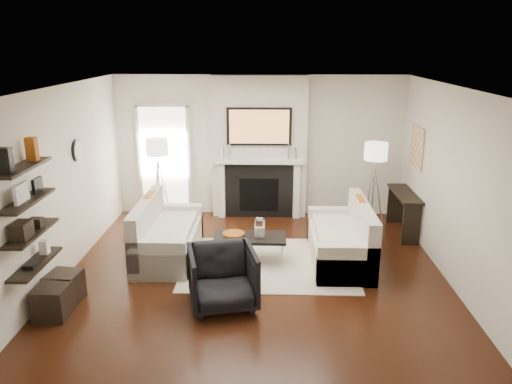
{
  "coord_description": "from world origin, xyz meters",
  "views": [
    {
      "loc": [
        0.19,
        -6.44,
        3.26
      ],
      "look_at": [
        0.0,
        0.6,
        1.15
      ],
      "focal_mm": 35.0,
      "sensor_mm": 36.0,
      "label": 1
    }
  ],
  "objects_px": {
    "lamp_left_shade": "(157,147)",
    "loveseat_right_base": "(339,248)",
    "armchair": "(223,275)",
    "lamp_right_shade": "(376,151)",
    "coffee_table": "(250,238)",
    "ottoman_near": "(65,287)",
    "loveseat_left_base": "(169,244)"
  },
  "relations": [
    {
      "from": "lamp_left_shade",
      "to": "loveseat_right_base",
      "type": "bearing_deg",
      "value": -28.01
    },
    {
      "from": "armchair",
      "to": "lamp_right_shade",
      "type": "xyz_separation_m",
      "value": [
        2.44,
        2.8,
        1.02
      ]
    },
    {
      "from": "lamp_left_shade",
      "to": "lamp_right_shade",
      "type": "height_order",
      "value": "same"
    },
    {
      "from": "coffee_table",
      "to": "lamp_right_shade",
      "type": "bearing_deg",
      "value": 34.12
    },
    {
      "from": "loveseat_right_base",
      "to": "lamp_right_shade",
      "type": "height_order",
      "value": "lamp_right_shade"
    },
    {
      "from": "armchair",
      "to": "lamp_left_shade",
      "type": "relative_size",
      "value": 2.13
    },
    {
      "from": "loveseat_right_base",
      "to": "lamp_right_shade",
      "type": "distance_m",
      "value": 2.01
    },
    {
      "from": "armchair",
      "to": "ottoman_near",
      "type": "bearing_deg",
      "value": 165.54
    },
    {
      "from": "armchair",
      "to": "lamp_left_shade",
      "type": "distance_m",
      "value": 3.56
    },
    {
      "from": "lamp_left_shade",
      "to": "ottoman_near",
      "type": "height_order",
      "value": "lamp_left_shade"
    },
    {
      "from": "ottoman_near",
      "to": "coffee_table",
      "type": "bearing_deg",
      "value": 28.77
    },
    {
      "from": "loveseat_right_base",
      "to": "lamp_right_shade",
      "type": "xyz_separation_m",
      "value": [
        0.76,
        1.39,
        1.24
      ]
    },
    {
      "from": "lamp_right_shade",
      "to": "ottoman_near",
      "type": "bearing_deg",
      "value": -148.61
    },
    {
      "from": "loveseat_left_base",
      "to": "loveseat_right_base",
      "type": "bearing_deg",
      "value": -2.11
    },
    {
      "from": "loveseat_left_base",
      "to": "lamp_right_shade",
      "type": "relative_size",
      "value": 4.5
    },
    {
      "from": "ottoman_near",
      "to": "armchair",
      "type": "bearing_deg",
      "value": -1.16
    },
    {
      "from": "loveseat_right_base",
      "to": "lamp_left_shade",
      "type": "xyz_separation_m",
      "value": [
        -3.14,
        1.67,
        1.24
      ]
    },
    {
      "from": "loveseat_left_base",
      "to": "armchair",
      "type": "relative_size",
      "value": 2.12
    },
    {
      "from": "loveseat_left_base",
      "to": "ottoman_near",
      "type": "xyz_separation_m",
      "value": [
        -1.08,
        -1.47,
        -0.01
      ]
    },
    {
      "from": "coffee_table",
      "to": "loveseat_right_base",
      "type": "bearing_deg",
      "value": 2.59
    },
    {
      "from": "lamp_left_shade",
      "to": "lamp_right_shade",
      "type": "distance_m",
      "value": 3.91
    },
    {
      "from": "armchair",
      "to": "coffee_table",
      "type": "bearing_deg",
      "value": 64.32
    },
    {
      "from": "ottoman_near",
      "to": "lamp_left_shade",
      "type": "bearing_deg",
      "value": 78.46
    },
    {
      "from": "loveseat_right_base",
      "to": "ottoman_near",
      "type": "height_order",
      "value": "loveseat_right_base"
    },
    {
      "from": "loveseat_left_base",
      "to": "lamp_left_shade",
      "type": "relative_size",
      "value": 4.5
    },
    {
      "from": "loveseat_right_base",
      "to": "ottoman_near",
      "type": "bearing_deg",
      "value": -160.02
    },
    {
      "from": "loveseat_left_base",
      "to": "lamp_right_shade",
      "type": "bearing_deg",
      "value": 20.61
    },
    {
      "from": "loveseat_left_base",
      "to": "lamp_right_shade",
      "type": "distance_m",
      "value": 3.87
    },
    {
      "from": "loveseat_left_base",
      "to": "armchair",
      "type": "distance_m",
      "value": 1.82
    },
    {
      "from": "coffee_table",
      "to": "armchair",
      "type": "bearing_deg",
      "value": -102.38
    },
    {
      "from": "loveseat_right_base",
      "to": "armchair",
      "type": "xyz_separation_m",
      "value": [
        -1.68,
        -1.41,
        0.22
      ]
    },
    {
      "from": "coffee_table",
      "to": "ottoman_near",
      "type": "xyz_separation_m",
      "value": [
        -2.37,
        -1.3,
        -0.2
      ]
    }
  ]
}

